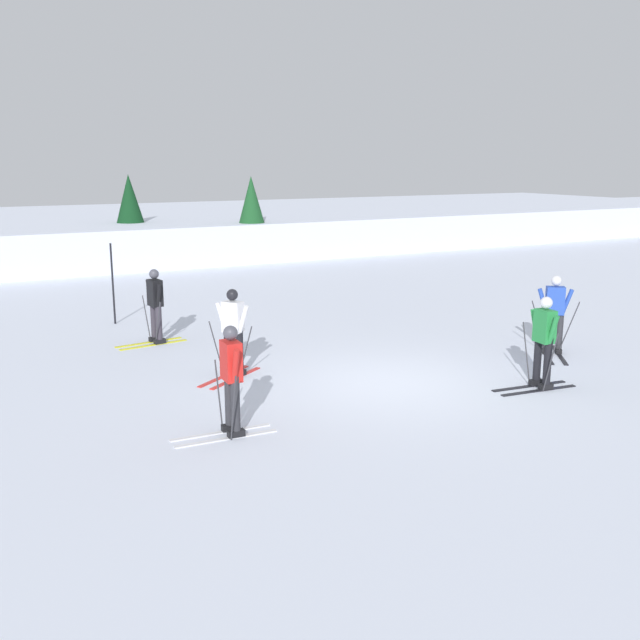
{
  "coord_description": "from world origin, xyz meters",
  "views": [
    {
      "loc": [
        -7.33,
        -10.95,
        4.11
      ],
      "look_at": [
        -0.45,
        1.9,
        0.9
      ],
      "focal_mm": 40.97,
      "sensor_mm": 36.0,
      "label": 1
    }
  ],
  "objects_px": {
    "trail_marker_pole": "(113,284)",
    "skier_black": "(155,304)",
    "skier_red": "(231,377)",
    "skier_blue": "(554,312)",
    "conifer_far_right": "(130,209)",
    "conifer_far_left": "(252,211)",
    "skier_green": "(543,340)",
    "skier_white": "(233,330)"
  },
  "relations": [
    {
      "from": "trail_marker_pole",
      "to": "skier_black",
      "type": "bearing_deg",
      "value": -81.43
    },
    {
      "from": "skier_white",
      "to": "conifer_far_right",
      "type": "xyz_separation_m",
      "value": [
        2.38,
        17.37,
        1.23
      ]
    },
    {
      "from": "conifer_far_left",
      "to": "conifer_far_right",
      "type": "bearing_deg",
      "value": 150.14
    },
    {
      "from": "trail_marker_pole",
      "to": "conifer_far_left",
      "type": "bearing_deg",
      "value": 49.91
    },
    {
      "from": "skier_red",
      "to": "trail_marker_pole",
      "type": "xyz_separation_m",
      "value": [
        0.19,
        8.66,
        0.12
      ]
    },
    {
      "from": "skier_red",
      "to": "skier_green",
      "type": "bearing_deg",
      "value": -4.77
    },
    {
      "from": "skier_red",
      "to": "conifer_far_left",
      "type": "distance_m",
      "value": 19.49
    },
    {
      "from": "conifer_far_right",
      "to": "skier_red",
      "type": "bearing_deg",
      "value": -99.94
    },
    {
      "from": "skier_red",
      "to": "skier_blue",
      "type": "bearing_deg",
      "value": 8.73
    },
    {
      "from": "skier_black",
      "to": "skier_blue",
      "type": "height_order",
      "value": "same"
    },
    {
      "from": "skier_black",
      "to": "skier_blue",
      "type": "xyz_separation_m",
      "value": [
        7.29,
        -4.95,
        0.0
      ]
    },
    {
      "from": "conifer_far_left",
      "to": "conifer_far_right",
      "type": "height_order",
      "value": "conifer_far_right"
    },
    {
      "from": "skier_white",
      "to": "trail_marker_pole",
      "type": "height_order",
      "value": "trail_marker_pole"
    },
    {
      "from": "skier_black",
      "to": "skier_white",
      "type": "distance_m",
      "value": 3.3
    },
    {
      "from": "skier_red",
      "to": "trail_marker_pole",
      "type": "distance_m",
      "value": 8.66
    },
    {
      "from": "conifer_far_left",
      "to": "skier_blue",
      "type": "bearing_deg",
      "value": -90.07
    },
    {
      "from": "skier_white",
      "to": "conifer_far_left",
      "type": "relative_size",
      "value": 0.49
    },
    {
      "from": "skier_green",
      "to": "trail_marker_pole",
      "type": "height_order",
      "value": "trail_marker_pole"
    },
    {
      "from": "skier_blue",
      "to": "conifer_far_left",
      "type": "bearing_deg",
      "value": 89.93
    },
    {
      "from": "skier_green",
      "to": "skier_black",
      "type": "relative_size",
      "value": 1.0
    },
    {
      "from": "conifer_far_left",
      "to": "trail_marker_pole",
      "type": "bearing_deg",
      "value": -130.09
    },
    {
      "from": "conifer_far_left",
      "to": "conifer_far_right",
      "type": "distance_m",
      "value": 4.99
    },
    {
      "from": "skier_blue",
      "to": "skier_red",
      "type": "bearing_deg",
      "value": -171.27
    },
    {
      "from": "skier_black",
      "to": "conifer_far_left",
      "type": "height_order",
      "value": "conifer_far_left"
    },
    {
      "from": "trail_marker_pole",
      "to": "conifer_far_left",
      "type": "distance_m",
      "value": 11.98
    },
    {
      "from": "skier_black",
      "to": "conifer_far_right",
      "type": "bearing_deg",
      "value": 78.07
    },
    {
      "from": "skier_red",
      "to": "skier_blue",
      "type": "relative_size",
      "value": 1.0
    },
    {
      "from": "skier_green",
      "to": "skier_black",
      "type": "bearing_deg",
      "value": 128.52
    },
    {
      "from": "skier_black",
      "to": "trail_marker_pole",
      "type": "bearing_deg",
      "value": 98.57
    },
    {
      "from": "skier_white",
      "to": "skier_black",
      "type": "bearing_deg",
      "value": 100.52
    },
    {
      "from": "skier_black",
      "to": "trail_marker_pole",
      "type": "xyz_separation_m",
      "value": [
        -0.38,
        2.5,
        0.12
      ]
    },
    {
      "from": "skier_black",
      "to": "skier_white",
      "type": "relative_size",
      "value": 1.0
    },
    {
      "from": "skier_red",
      "to": "skier_black",
      "type": "distance_m",
      "value": 6.18
    },
    {
      "from": "skier_green",
      "to": "skier_white",
      "type": "distance_m",
      "value": 5.79
    },
    {
      "from": "skier_red",
      "to": "skier_black",
      "type": "relative_size",
      "value": 1.0
    },
    {
      "from": "skier_black",
      "to": "skier_blue",
      "type": "bearing_deg",
      "value": -34.17
    },
    {
      "from": "skier_blue",
      "to": "conifer_far_right",
      "type": "bearing_deg",
      "value": 102.72
    },
    {
      "from": "skier_blue",
      "to": "trail_marker_pole",
      "type": "relative_size",
      "value": 0.83
    },
    {
      "from": "skier_green",
      "to": "skier_red",
      "type": "relative_size",
      "value": 1.0
    },
    {
      "from": "trail_marker_pole",
      "to": "conifer_far_right",
      "type": "height_order",
      "value": "conifer_far_right"
    },
    {
      "from": "skier_red",
      "to": "conifer_far_right",
      "type": "bearing_deg",
      "value": 80.06
    },
    {
      "from": "skier_black",
      "to": "conifer_far_left",
      "type": "relative_size",
      "value": 0.49
    }
  ]
}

